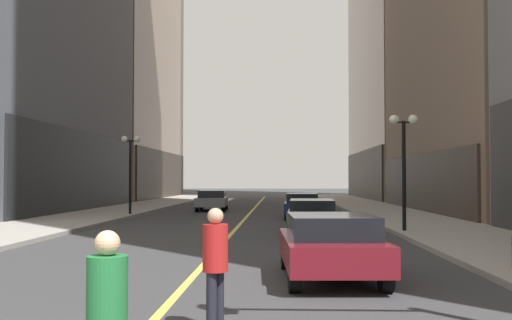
# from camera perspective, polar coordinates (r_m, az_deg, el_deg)

# --- Properties ---
(ground_plane) EXTENTS (200.00, 200.00, 0.00)m
(ground_plane) POSITION_cam_1_polar(r_m,az_deg,el_deg) (38.50, -0.44, -4.88)
(ground_plane) COLOR #38383A
(sidewalk_left) EXTENTS (4.50, 78.00, 0.15)m
(sidewalk_left) POSITION_cam_1_polar(r_m,az_deg,el_deg) (39.75, -12.45, -4.63)
(sidewalk_left) COLOR #9E9991
(sidewalk_left) RESTS_ON ground
(sidewalk_right) EXTENTS (4.50, 78.00, 0.15)m
(sidewalk_right) POSITION_cam_1_polar(r_m,az_deg,el_deg) (38.99, 11.80, -4.69)
(sidewalk_right) COLOR #9E9991
(sidewalk_right) RESTS_ON ground
(lane_centre_stripe) EXTENTS (0.16, 70.00, 0.01)m
(lane_centre_stripe) POSITION_cam_1_polar(r_m,az_deg,el_deg) (38.50, -0.44, -4.87)
(lane_centre_stripe) COLOR #E5D64C
(lane_centre_stripe) RESTS_ON ground
(building_left_far) EXTENTS (14.56, 26.00, 42.25)m
(building_left_far) POSITION_cam_1_polar(r_m,az_deg,el_deg) (69.01, -14.69, 14.20)
(building_left_far) COLOR gray
(building_left_far) RESTS_ON ground
(car_maroon) EXTENTS (2.04, 4.19, 1.32)m
(car_maroon) POSITION_cam_1_polar(r_m,az_deg,el_deg) (12.40, 7.02, -7.88)
(car_maroon) COLOR maroon
(car_maroon) RESTS_ON ground
(car_green) EXTENTS (1.87, 4.60, 1.32)m
(car_green) POSITION_cam_1_polar(r_m,az_deg,el_deg) (21.67, 5.27, -5.30)
(car_green) COLOR #196038
(car_green) RESTS_ON ground
(car_navy) EXTENTS (1.90, 4.54, 1.32)m
(car_navy) POSITION_cam_1_polar(r_m,az_deg,el_deg) (31.40, 4.35, -4.24)
(car_navy) COLOR #141E4C
(car_navy) RESTS_ON ground
(car_grey) EXTENTS (2.08, 4.49, 1.32)m
(car_grey) POSITION_cam_1_polar(r_m,az_deg,el_deg) (39.64, -4.16, -3.74)
(car_grey) COLOR slate
(car_grey) RESTS_ON ground
(pedestrian_in_green_parka) EXTENTS (0.45, 0.45, 1.60)m
(pedestrian_in_green_parka) POSITION_cam_1_polar(r_m,az_deg,el_deg) (5.29, -13.86, -13.74)
(pedestrian_in_green_parka) COLOR black
(pedestrian_in_green_parka) RESTS_ON ground
(pedestrian_in_red_jacket) EXTENTS (0.47, 0.47, 1.64)m
(pedestrian_in_red_jacket) POSITION_cam_1_polar(r_m,az_deg,el_deg) (8.18, -3.86, -9.35)
(pedestrian_in_red_jacket) COLOR black
(pedestrian_in_red_jacket) RESTS_ON ground
(street_lamp_left_far) EXTENTS (1.06, 0.36, 4.43)m
(street_lamp_left_far) POSITION_cam_1_polar(r_m,az_deg,el_deg) (33.94, -11.74, 0.26)
(street_lamp_left_far) COLOR black
(street_lamp_left_far) RESTS_ON ground
(street_lamp_right_mid) EXTENTS (1.06, 0.36, 4.43)m
(street_lamp_right_mid) POSITION_cam_1_polar(r_m,az_deg,el_deg) (23.05, 13.74, 1.26)
(street_lamp_right_mid) COLOR black
(street_lamp_right_mid) RESTS_ON ground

